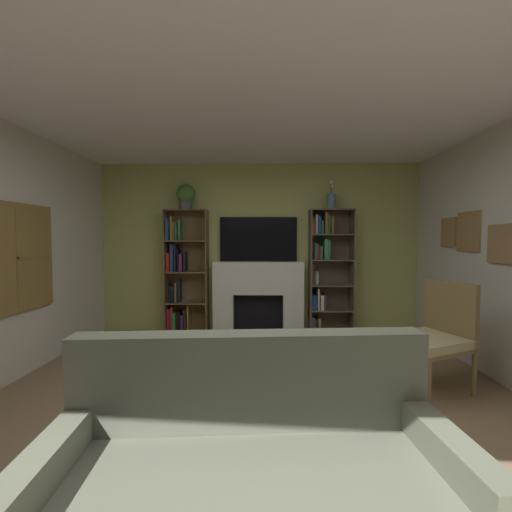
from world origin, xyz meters
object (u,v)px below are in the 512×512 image
object	(u,v)px
bookshelf_right	(325,270)
potted_plant	(186,196)
bookshelf_left	(182,276)
couch	(252,485)
armchair	(435,334)
tv	(258,239)
vase_with_flowers	(331,201)
fireplace	(258,295)

from	to	relation	value
bookshelf_right	potted_plant	xyz separation A→B (m)	(-2.14, -0.02, 1.13)
bookshelf_left	couch	distance (m)	3.93
armchair	potted_plant	bearing A→B (deg)	146.22
potted_plant	armchair	distance (m)	3.78
tv	armchair	world-z (taller)	tv
bookshelf_right	tv	bearing A→B (deg)	174.67
potted_plant	couch	bearing A→B (deg)	-72.62
bookshelf_right	couch	xyz separation A→B (m)	(-1.00, -3.67, -0.70)
vase_with_flowers	armchair	distance (m)	2.51
bookshelf_right	potted_plant	bearing A→B (deg)	-179.36
fireplace	tv	xyz separation A→B (m)	(0.00, 0.09, 0.87)
fireplace	potted_plant	distance (m)	1.89
tv	bookshelf_left	bearing A→B (deg)	-176.41
bookshelf_left	bookshelf_right	xyz separation A→B (m)	(2.22, -0.02, 0.11)
vase_with_flowers	bookshelf_right	bearing A→B (deg)	162.78
potted_plant	armchair	world-z (taller)	potted_plant
tv	bookshelf_right	distance (m)	1.14
bookshelf_right	armchair	distance (m)	2.11
armchair	fireplace	bearing A→B (deg)	132.00
bookshelf_left	vase_with_flowers	distance (m)	2.57
fireplace	potted_plant	size ratio (longest dim) A/B	3.82
tv	potted_plant	world-z (taller)	potted_plant
tv	bookshelf_right	bearing A→B (deg)	-5.33
tv	armchair	bearing A→B (deg)	-49.30
armchair	bookshelf_right	bearing A→B (deg)	110.24
fireplace	tv	size ratio (longest dim) A/B	1.25
fireplace	potted_plant	world-z (taller)	potted_plant
bookshelf_left	potted_plant	xyz separation A→B (m)	(0.08, -0.05, 1.24)
vase_with_flowers	armchair	world-z (taller)	vase_with_flowers
potted_plant	bookshelf_right	bearing A→B (deg)	0.64
potted_plant	couch	distance (m)	4.23
fireplace	bookshelf_left	bearing A→B (deg)	179.20
tv	bookshelf_left	distance (m)	1.32
potted_plant	vase_with_flowers	world-z (taller)	vase_with_flowers
bookshelf_left	armchair	distance (m)	3.54
fireplace	bookshelf_right	xyz separation A→B (m)	(1.03, -0.01, 0.40)
bookshelf_left	bookshelf_right	distance (m)	2.22
bookshelf_left	bookshelf_right	bearing A→B (deg)	-0.56
armchair	vase_with_flowers	bearing A→B (deg)	108.44
bookshelf_right	fireplace	bearing A→B (deg)	179.71
tv	bookshelf_right	size ratio (longest dim) A/B	0.63
bookshelf_left	bookshelf_right	size ratio (longest dim) A/B	1.00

